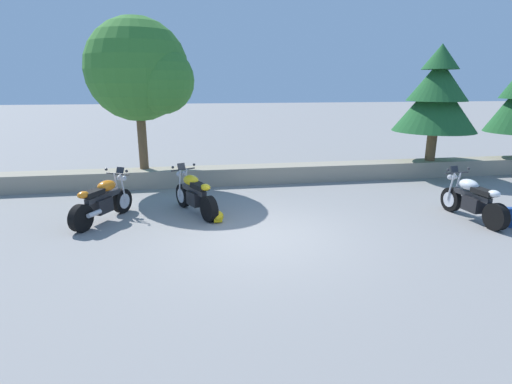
{
  "coord_description": "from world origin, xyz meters",
  "views": [
    {
      "loc": [
        -1.41,
        -8.04,
        3.2
      ],
      "look_at": [
        0.11,
        1.2,
        0.65
      ],
      "focal_mm": 28.11,
      "sensor_mm": 36.0,
      "label": 1
    }
  ],
  "objects": [
    {
      "name": "motorcycle_yellow_centre",
      "position": [
        -1.36,
        1.79,
        0.49
      ],
      "size": [
        1.11,
        1.93,
        1.18
      ],
      "color": "black",
      "rests_on": "ground"
    },
    {
      "name": "ground_plane",
      "position": [
        0.0,
        0.0,
        0.0
      ],
      "size": [
        120.0,
        120.0,
        0.0
      ],
      "primitive_type": "plane",
      "color": "gray"
    },
    {
      "name": "pine_tree_mid_left",
      "position": [
        6.97,
        4.81,
        2.8
      ],
      "size": [
        2.78,
        2.78,
        3.93
      ],
      "color": "brown",
      "rests_on": "stone_wall"
    },
    {
      "name": "motorcycle_white_far_right",
      "position": [
        5.21,
        0.21,
        0.49
      ],
      "size": [
        0.67,
        2.07,
        1.18
      ],
      "color": "black",
      "rests_on": "ground"
    },
    {
      "name": "motorcycle_orange_near_left",
      "position": [
        -3.52,
        1.53,
        0.49
      ],
      "size": [
        1.18,
        1.88,
        1.18
      ],
      "color": "black",
      "rests_on": "ground"
    },
    {
      "name": "rider_backpack",
      "position": [
        5.81,
        -0.4,
        0.24
      ],
      "size": [
        0.35,
        0.35,
        0.47
      ],
      "color": "navy",
      "rests_on": "ground"
    },
    {
      "name": "leafy_tree_far_left",
      "position": [
        -2.75,
        4.9,
        3.52
      ],
      "size": [
        3.23,
        3.08,
        4.58
      ],
      "color": "brown",
      "rests_on": "stone_wall"
    },
    {
      "name": "stone_wall",
      "position": [
        0.0,
        4.8,
        0.28
      ],
      "size": [
        36.0,
        0.8,
        0.55
      ],
      "primitive_type": "cube",
      "color": "gray",
      "rests_on": "ground"
    },
    {
      "name": "rider_helmet",
      "position": [
        -0.84,
        1.0,
        0.14
      ],
      "size": [
        0.28,
        0.28,
        0.28
      ],
      "color": "yellow",
      "rests_on": "ground"
    }
  ]
}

